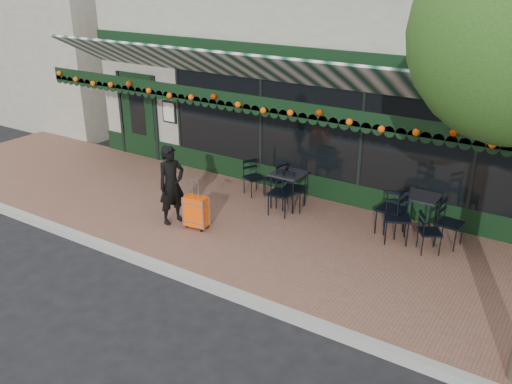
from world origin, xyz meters
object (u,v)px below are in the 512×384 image
Objects in this scene: chair_a_right at (450,224)px; cafe_table_b at (288,176)px; chair_b_front at (281,193)px; chair_solo at (254,178)px; woman at (172,185)px; chair_a_extra at (430,232)px; chair_b_right at (294,189)px; suitcase at (196,212)px; chair_a_left at (391,210)px; chair_b_left at (276,180)px; cafe_table_a at (422,199)px; chair_a_front at (397,218)px.

cafe_table_b is at bearing 97.49° from chair_a_right.
chair_solo is at bearing 145.35° from chair_b_front.
chair_a_right is (4.85, 1.96, -0.36)m from woman.
chair_b_right is at bearing 51.38° from chair_a_extra.
chair_solo reaches higher than chair_a_extra.
suitcase reaches higher than chair_b_front.
chair_a_right is 3.29m from chair_b_front.
chair_a_left is 0.90m from chair_a_extra.
chair_a_left is at bearing 21.44° from suitcase.
woman reaches higher than cafe_table_b.
chair_b_front is at bearing 46.14° from suitcase.
suitcase is at bearing 120.04° from chair_a_right.
woman reaches higher than chair_b_left.
chair_b_left is at bearing 46.83° from chair_a_extra.
cafe_table_a is 0.80× the size of chair_b_right.
woman is 4.23m from chair_a_left.
cafe_table_a is 3.66m from chair_solo.
cafe_table_b reaches higher than chair_a_extra.
cafe_table_b is 0.94× the size of chair_b_left.
cafe_table_b is at bearing -75.06° from chair_solo.
chair_solo is at bearing 49.94° from chair_a_extra.
suitcase is 1.09× the size of chair_a_front.
chair_b_left reaches higher than chair_a_extra.
chair_a_extra is at bearing 157.26° from chair_a_right.
chair_a_front is at bearing 50.48° from chair_a_extra.
chair_a_right is 0.96× the size of chair_b_right.
chair_b_right is (-2.91, 0.30, 0.06)m from chair_a_extra.
suitcase reaches higher than chair_a_right.
chair_a_front is at bearing -6.21° from cafe_table_b.
chair_b_left is at bearing 145.53° from chair_a_front.
chair_a_left is 1.13× the size of chair_a_right.
cafe_table_a is (3.66, 2.27, 0.30)m from suitcase.
chair_b_front is (-2.39, -0.13, -0.01)m from chair_a_front.
woman reaches higher than chair_b_front.
chair_a_left is 0.32m from chair_a_front.
cafe_table_a is 0.75m from chair_a_right.
cafe_table_a is 0.91m from chair_a_extra.
woman is at bearing -142.60° from chair_b_front.
woman is 1.70× the size of chair_a_front.
cafe_table_b is at bearing 150.57° from chair_a_front.
chair_b_left is 0.89m from chair_b_front.
chair_b_left is at bearing 147.03° from cafe_table_b.
chair_b_front is (1.04, 1.44, 0.11)m from suitcase.
chair_b_left is 0.50m from chair_solo.
cafe_table_b is at bearing -84.69° from chair_a_left.
chair_a_right reaches higher than chair_solo.
chair_a_left reaches higher than chair_b_left.
chair_b_right is (-2.28, 0.23, -0.02)m from chair_a_front.
chair_a_left is 2.74m from chair_b_left.
woman is at bearing 75.58° from chair_a_extra.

